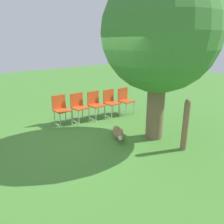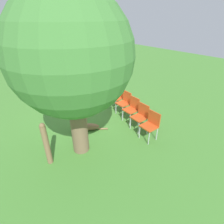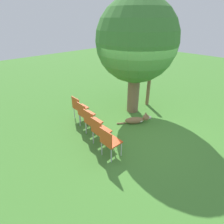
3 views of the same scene
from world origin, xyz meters
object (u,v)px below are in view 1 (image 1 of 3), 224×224
at_px(dog, 118,133).
at_px(red_chair_3, 111,101).
at_px(oak_tree, 160,34).
at_px(red_chair_0, 61,108).
at_px(red_chair_1, 79,105).
at_px(red_chair_2, 95,103).
at_px(fence_post, 185,125).
at_px(red_chair_4, 125,99).

height_order(dog, red_chair_3, red_chair_3).
height_order(oak_tree, red_chair_0, oak_tree).
height_order(red_chair_1, red_chair_3, same).
bearing_deg(red_chair_2, fence_post, 4.00).
xyz_separation_m(fence_post, red_chair_2, (-3.10, -0.15, -0.09)).
height_order(dog, red_chair_4, red_chair_4).
relative_size(red_chair_0, red_chair_4, 1.00).
bearing_deg(oak_tree, red_chair_2, -174.55).
height_order(oak_tree, red_chair_2, oak_tree).
xyz_separation_m(oak_tree, red_chair_2, (-2.20, -0.21, -2.06)).
relative_size(oak_tree, red_chair_0, 4.45).
bearing_deg(red_chair_4, red_chair_1, -103.14).
bearing_deg(fence_post, red_chair_4, 161.51).
bearing_deg(fence_post, red_chair_0, -159.89).
bearing_deg(dog, red_chair_1, -142.47).
relative_size(red_chair_2, red_chair_3, 1.00).
xyz_separation_m(fence_post, red_chair_1, (-3.24, -0.69, -0.09)).
bearing_deg(oak_tree, dog, -128.77).
height_order(red_chair_0, red_chair_2, same).
bearing_deg(dog, red_chair_0, -126.37).
relative_size(red_chair_1, red_chair_3, 1.00).
bearing_deg(red_chair_3, red_chair_4, 76.86).
relative_size(fence_post, red_chair_2, 1.36).
bearing_deg(red_chair_4, fence_post, -17.21).
bearing_deg(red_chair_1, oak_tree, 19.14).
distance_m(red_chair_0, red_chair_4, 2.25).
distance_m(oak_tree, red_chair_1, 3.21).
distance_m(red_chair_0, red_chair_3, 1.69).
bearing_deg(red_chair_1, red_chair_4, 76.86).
bearing_deg(red_chair_2, red_chair_3, 76.86).
bearing_deg(fence_post, red_chair_1, -167.93).
height_order(oak_tree, fence_post, oak_tree).
bearing_deg(red_chair_2, red_chair_0, -103.14).
xyz_separation_m(dog, red_chair_0, (-1.88, -0.55, 0.39)).
height_order(red_chair_0, red_chair_3, same).
bearing_deg(dog, red_chair_3, -179.22).
xyz_separation_m(oak_tree, dog, (-0.60, -0.75, -2.44)).
bearing_deg(red_chair_0, dog, 17.65).
relative_size(fence_post, red_chair_3, 1.36).
relative_size(red_chair_0, red_chair_3, 1.00).
distance_m(red_chair_2, red_chair_3, 0.56).
distance_m(dog, red_chair_2, 1.74).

